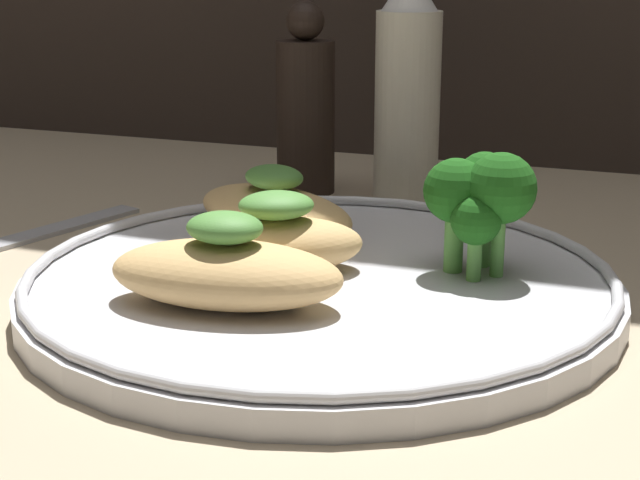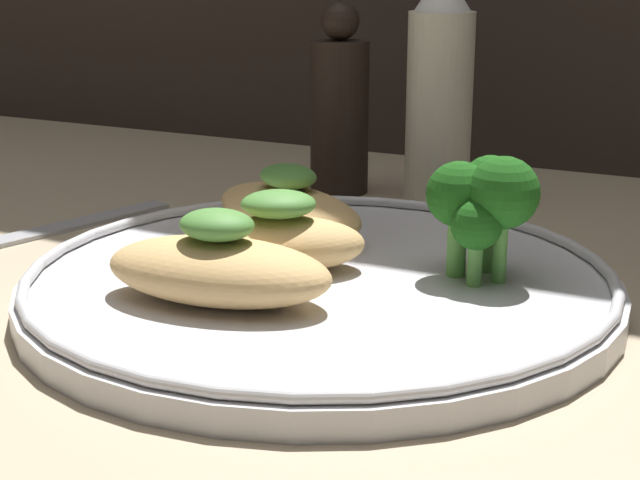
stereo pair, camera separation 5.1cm
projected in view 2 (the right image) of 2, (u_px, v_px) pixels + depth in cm
name	position (u px, v px, depth cm)	size (l,w,h in cm)	color
ground_plane	(320.00, 310.00, 52.11)	(180.00, 180.00, 1.00)	tan
plate	(320.00, 284.00, 51.68)	(31.46, 31.46, 2.00)	silver
grilled_meat_front	(218.00, 268.00, 47.42)	(12.18, 7.28, 4.65)	tan
grilled_meat_middle	(276.00, 240.00, 51.89)	(10.37, 8.42, 4.38)	tan
grilled_meat_back	(288.00, 208.00, 58.78)	(12.74, 9.57, 4.27)	tan
broccoli_bunch	(483.00, 199.00, 50.09)	(5.91, 5.42, 6.61)	#569942
sauce_bottle	(440.00, 94.00, 69.69)	(4.73, 4.73, 16.79)	silver
pepper_grinder	(339.00, 109.00, 73.53)	(4.41, 4.41, 14.31)	black
fork	(45.00, 229.00, 64.19)	(7.06, 19.13, 0.60)	#B2B2B7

